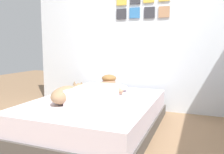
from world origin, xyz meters
TOP-DOWN VIEW (x-y plane):
  - ground_plane at (0.00, 0.00)m, footprint 11.68×11.68m
  - back_wall at (0.00, 1.47)m, footprint 3.84×0.12m
  - bed at (-0.30, 0.33)m, footprint 1.45×1.95m
  - pillow at (-0.33, 0.93)m, footprint 0.52×0.32m
  - person_lying at (-0.27, 0.35)m, footprint 0.43×0.92m
  - dog at (-0.54, 0.07)m, footprint 0.26×0.57m
  - coffee_cup at (-0.21, 0.66)m, footprint 0.12×0.09m
  - cell_phone at (-0.35, -0.00)m, footprint 0.07×0.14m

SIDE VIEW (x-z plane):
  - ground_plane at x=0.00m, z-range 0.00..0.00m
  - bed at x=-0.30m, z-range 0.00..0.37m
  - cell_phone at x=-0.35m, z-range 0.37..0.38m
  - coffee_cup at x=-0.21m, z-range 0.37..0.45m
  - pillow at x=-0.33m, z-range 0.37..0.48m
  - dog at x=-0.54m, z-range 0.37..0.58m
  - person_lying at x=-0.27m, z-range 0.34..0.61m
  - back_wall at x=0.00m, z-range 0.00..2.50m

